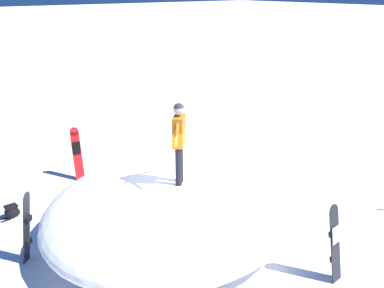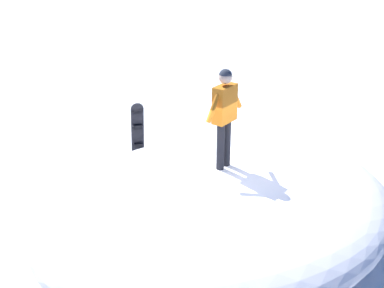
{
  "view_description": "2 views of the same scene",
  "coord_description": "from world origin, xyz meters",
  "px_view_note": "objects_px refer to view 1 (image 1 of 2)",
  "views": [
    {
      "loc": [
        -8.0,
        5.33,
        5.43
      ],
      "look_at": [
        -0.1,
        -0.97,
        1.94
      ],
      "focal_mm": 43.28,
      "sensor_mm": 36.0,
      "label": 1
    },
    {
      "loc": [
        7.38,
        -2.23,
        5.31
      ],
      "look_at": [
        0.01,
        -0.93,
        2.03
      ],
      "focal_mm": 47.15,
      "sensor_mm": 36.0,
      "label": 2
    }
  ],
  "objects_px": {
    "snowboarder_standing": "(179,136)",
    "snowboard_primary_upright": "(77,153)",
    "snowboard_secondary_upright": "(335,242)",
    "snowboard_tertiary_upright": "(27,226)",
    "backpack_near": "(12,211)",
    "backpack_far": "(211,170)"
  },
  "relations": [
    {
      "from": "snowboard_primary_upright",
      "to": "backpack_near",
      "type": "bearing_deg",
      "value": 118.45
    },
    {
      "from": "snowboard_tertiary_upright",
      "to": "backpack_near",
      "type": "relative_size",
      "value": 3.03
    },
    {
      "from": "snowboarder_standing",
      "to": "snowboard_primary_upright",
      "type": "bearing_deg",
      "value": 4.24
    },
    {
      "from": "snowboard_primary_upright",
      "to": "snowboarder_standing",
      "type": "bearing_deg",
      "value": -175.76
    },
    {
      "from": "snowboard_primary_upright",
      "to": "backpack_near",
      "type": "xyz_separation_m",
      "value": [
        -1.29,
        2.38,
        -0.61
      ]
    },
    {
      "from": "backpack_near",
      "to": "snowboard_primary_upright",
      "type": "bearing_deg",
      "value": -61.55
    },
    {
      "from": "snowboard_tertiary_upright",
      "to": "backpack_far",
      "type": "xyz_separation_m",
      "value": [
        1.07,
        -5.83,
        -0.6
      ]
    },
    {
      "from": "snowboarder_standing",
      "to": "snowboard_tertiary_upright",
      "type": "height_order",
      "value": "snowboarder_standing"
    },
    {
      "from": "snowboarder_standing",
      "to": "snowboard_tertiary_upright",
      "type": "distance_m",
      "value": 3.6
    },
    {
      "from": "snowboarder_standing",
      "to": "snowboard_secondary_upright",
      "type": "bearing_deg",
      "value": -157.23
    },
    {
      "from": "snowboarder_standing",
      "to": "backpack_near",
      "type": "xyz_separation_m",
      "value": [
        3.23,
        2.71,
        -2.22
      ]
    },
    {
      "from": "snowboard_secondary_upright",
      "to": "backpack_near",
      "type": "relative_size",
      "value": 3.0
    },
    {
      "from": "snowboard_tertiary_upright",
      "to": "snowboard_primary_upright",
      "type": "bearing_deg",
      "value": -38.26
    },
    {
      "from": "snowboard_primary_upright",
      "to": "snowboard_secondary_upright",
      "type": "bearing_deg",
      "value": -167.82
    },
    {
      "from": "backpack_near",
      "to": "backpack_far",
      "type": "height_order",
      "value": "backpack_far"
    },
    {
      "from": "snowboarder_standing",
      "to": "snowboard_secondary_upright",
      "type": "distance_m",
      "value": 3.76
    },
    {
      "from": "snowboard_primary_upright",
      "to": "backpack_near",
      "type": "relative_size",
      "value": 2.94
    },
    {
      "from": "snowboard_primary_upright",
      "to": "snowboard_secondary_upright",
      "type": "height_order",
      "value": "snowboard_secondary_upright"
    },
    {
      "from": "snowboard_secondary_upright",
      "to": "snowboard_tertiary_upright",
      "type": "distance_m",
      "value": 6.07
    },
    {
      "from": "snowboarder_standing",
      "to": "backpack_near",
      "type": "bearing_deg",
      "value": 40.03
    },
    {
      "from": "snowboard_tertiary_upright",
      "to": "snowboard_secondary_upright",
      "type": "bearing_deg",
      "value": -134.05
    },
    {
      "from": "snowboarder_standing",
      "to": "snowboard_tertiary_upright",
      "type": "xyz_separation_m",
      "value": [
        1.08,
        3.05,
        -1.58
      ]
    }
  ]
}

